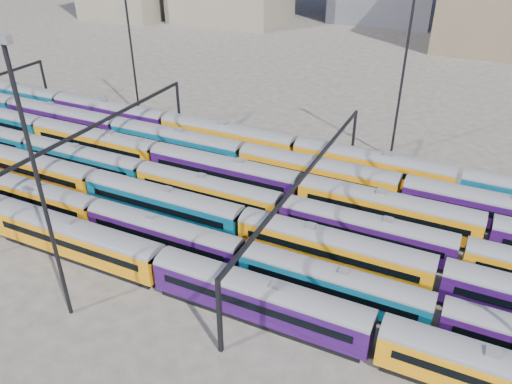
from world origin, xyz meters
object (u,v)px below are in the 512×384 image
at_px(rake_2, 242,222).
at_px(mast_2, 39,183).
at_px(rake_1, 95,211).
at_px(rake_0, 76,236).

height_order(rake_2, mast_2, mast_2).
relative_size(rake_2, mast_2, 4.92).
bearing_deg(rake_2, rake_1, -163.21).
xyz_separation_m(rake_0, rake_1, (-1.95, 5.00, -0.30)).
relative_size(rake_0, rake_1, 0.93).
distance_m(rake_0, rake_2, 17.72).
xyz_separation_m(rake_0, mast_2, (5.17, -7.00, 11.21)).
height_order(rake_0, mast_2, mast_2).
bearing_deg(rake_0, mast_2, -53.57).
relative_size(rake_0, mast_2, 4.16).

